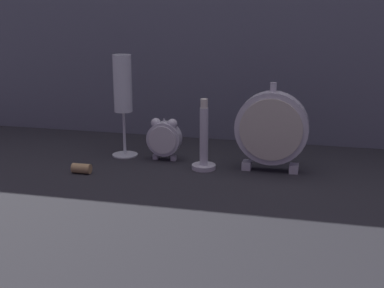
{
  "coord_description": "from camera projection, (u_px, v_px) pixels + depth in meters",
  "views": [
    {
      "loc": [
        0.28,
        -1.08,
        0.38
      ],
      "look_at": [
        0.0,
        0.08,
        0.05
      ],
      "focal_mm": 50.0,
      "sensor_mm": 36.0,
      "label": 1
    }
  ],
  "objects": [
    {
      "name": "ground_plane",
      "position": [
        183.0,
        175.0,
        1.17
      ],
      "size": [
        4.0,
        4.0,
        0.0
      ],
      "primitive_type": "plane",
      "color": "#232328"
    },
    {
      "name": "fabric_backdrop_drape",
      "position": [
        214.0,
        11.0,
        1.39
      ],
      "size": [
        1.76,
        0.01,
        0.69
      ],
      "primitive_type": "cube",
      "color": "slate",
      "rests_on": "ground_plane"
    },
    {
      "name": "alarm_clock_twin_bell",
      "position": [
        164.0,
        137.0,
        1.27
      ],
      "size": [
        0.08,
        0.03,
        0.1
      ],
      "color": "silver",
      "rests_on": "ground_plane"
    },
    {
      "name": "mantel_clock_silver",
      "position": [
        272.0,
        129.0,
        1.18
      ],
      "size": [
        0.16,
        0.04,
        0.2
      ],
      "color": "silver",
      "rests_on": "ground_plane"
    },
    {
      "name": "champagne_flute",
      "position": [
        123.0,
        91.0,
        1.27
      ],
      "size": [
        0.06,
        0.06,
        0.25
      ],
      "color": "silver",
      "rests_on": "ground_plane"
    },
    {
      "name": "brass_candlestick",
      "position": [
        204.0,
        145.0,
        1.2
      ],
      "size": [
        0.05,
        0.05,
        0.16
      ],
      "color": "silver",
      "rests_on": "ground_plane"
    },
    {
      "name": "wine_cork",
      "position": [
        82.0,
        168.0,
        1.18
      ],
      "size": [
        0.04,
        0.02,
        0.02
      ],
      "primitive_type": "cylinder",
      "rotation": [
        0.0,
        1.57,
        0.0
      ],
      "color": "tan",
      "rests_on": "ground_plane"
    }
  ]
}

